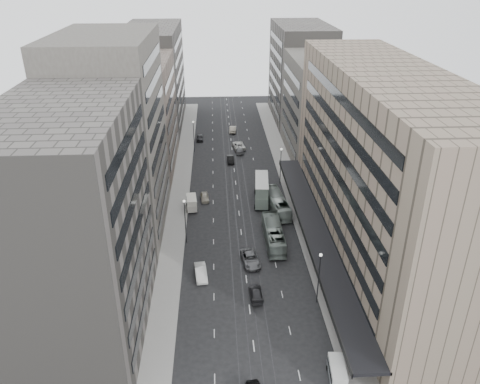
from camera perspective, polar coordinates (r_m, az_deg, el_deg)
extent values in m
plane|color=black|center=(72.41, 0.83, -11.03)|extent=(220.00, 220.00, 0.00)
cube|color=gray|center=(105.81, 5.94, 1.66)|extent=(4.00, 125.00, 0.15)
cube|color=gray|center=(104.85, -7.14, 1.36)|extent=(4.00, 125.00, 0.15)
cube|color=#7D6E5B|center=(76.01, 16.89, 2.76)|extent=(15.00, 60.00, 30.00)
cube|color=black|center=(78.33, 9.27, -4.72)|extent=(4.40, 60.00, 0.50)
cube|color=#4C4842|center=(116.86, 9.82, 10.06)|extent=(15.00, 28.00, 24.00)
cube|color=#5A5651|center=(144.91, 7.35, 14.16)|extent=(15.00, 32.00, 28.00)
cube|color=#5A5651|center=(59.81, -19.59, -4.28)|extent=(15.00, 28.00, 30.00)
cube|color=#4C4842|center=(82.86, -15.13, 6.42)|extent=(15.00, 26.00, 34.00)
cube|color=#726359|center=(109.48, -12.27, 9.01)|extent=(15.00, 28.00, 25.00)
cube|color=#5A5651|center=(140.75, -10.44, 13.59)|extent=(15.00, 38.00, 28.00)
cylinder|color=#262628|center=(67.33, 9.55, -10.47)|extent=(0.16, 0.16, 8.00)
sphere|color=silver|center=(64.99, 9.82, -7.57)|extent=(0.44, 0.44, 0.44)
cylinder|color=#262628|center=(101.64, 4.96, 3.06)|extent=(0.16, 0.16, 8.00)
sphere|color=silver|center=(100.10, 5.05, 5.22)|extent=(0.44, 0.44, 0.44)
cylinder|color=#262628|center=(80.27, -6.68, -3.72)|extent=(0.16, 0.16, 8.00)
sphere|color=silver|center=(78.31, -6.84, -1.12)|extent=(0.44, 0.44, 0.44)
cylinder|color=#262628|center=(119.43, -5.66, 6.63)|extent=(0.16, 0.16, 8.00)
sphere|color=silver|center=(118.13, -5.74, 8.51)|extent=(0.44, 0.44, 0.44)
imported|color=gray|center=(81.12, 4.11, -5.13)|extent=(2.92, 12.22, 3.40)
imported|color=#949F97|center=(91.30, 4.53, -1.36)|extent=(4.26, 12.22, 3.33)
cube|color=slate|center=(94.56, 2.63, -0.26)|extent=(3.32, 9.34, 2.34)
cube|color=slate|center=(93.61, 2.66, 0.93)|extent=(3.24, 8.97, 2.03)
cube|color=silver|center=(93.15, 2.67, 1.53)|extent=(3.32, 9.34, 0.12)
cylinder|color=black|center=(92.16, 1.85, -1.82)|extent=(0.37, 1.04, 1.02)
cylinder|color=black|center=(92.20, 3.43, -1.84)|extent=(0.37, 1.04, 1.02)
cylinder|color=black|center=(98.02, 1.86, -0.01)|extent=(0.37, 1.04, 1.02)
cylinder|color=black|center=(98.07, 3.34, -0.03)|extent=(0.37, 1.04, 1.02)
cube|color=slate|center=(59.29, 11.73, -20.95)|extent=(2.16, 4.37, 1.10)
cube|color=silver|center=(58.58, 11.82, -20.29)|extent=(2.11, 4.29, 0.87)
cylinder|color=black|center=(60.49, 10.59, -20.38)|extent=(0.23, 0.64, 0.63)
cylinder|color=black|center=(60.78, 12.35, -20.31)|extent=(0.23, 0.64, 0.63)
cube|color=#BDB6AA|center=(92.35, -5.90, -1.56)|extent=(2.27, 4.36, 1.30)
cube|color=beige|center=(91.82, -5.93, -0.92)|extent=(2.22, 4.27, 1.02)
cylinder|color=black|center=(91.41, -6.43, -2.36)|extent=(0.25, 0.69, 0.67)
cylinder|color=black|center=(91.46, -5.24, -2.28)|extent=(0.25, 0.69, 0.67)
cylinder|color=black|center=(93.86, -6.51, -1.55)|extent=(0.25, 0.69, 0.67)
cylinder|color=black|center=(93.91, -5.35, -1.48)|extent=(0.25, 0.69, 0.67)
imported|color=white|center=(73.43, -4.79, -9.75)|extent=(2.29, 5.08, 1.62)
imported|color=slate|center=(76.23, 1.28, -8.15)|extent=(3.41, 6.06, 1.60)
imported|color=black|center=(69.43, 1.96, -12.22)|extent=(1.96, 4.70, 1.36)
imported|color=#9E9583|center=(95.73, -4.33, -0.62)|extent=(2.01, 4.25, 1.40)
imported|color=black|center=(113.94, -1.18, 4.01)|extent=(1.70, 4.53, 1.48)
imported|color=silver|center=(122.58, -0.16, 5.72)|extent=(3.52, 6.41, 1.70)
imported|color=#5F5E61|center=(119.68, -0.06, 5.11)|extent=(1.93, 4.66, 1.35)
imported|color=black|center=(128.86, -4.92, 6.62)|extent=(1.95, 4.52, 1.52)
imported|color=#AAA18D|center=(135.07, -0.89, 7.69)|extent=(2.20, 5.28, 1.70)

